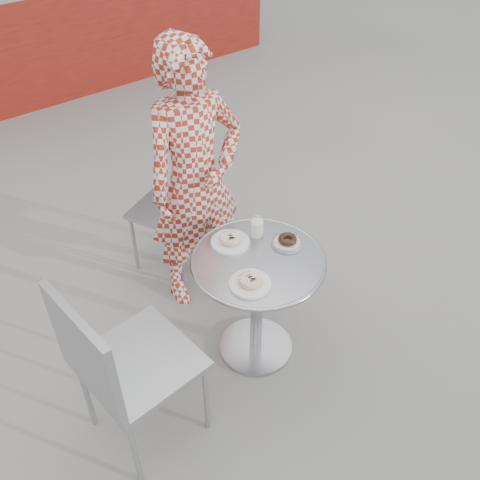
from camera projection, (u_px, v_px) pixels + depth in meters
ground at (259, 344)px, 3.03m from camera, size 60.00×60.00×0.00m
bistro_table at (257, 284)px, 2.68m from camera, size 0.67×0.67×0.67m
chair_far at (173, 230)px, 3.40m from camera, size 0.53×0.53×0.84m
chair_left at (142, 391)px, 2.44m from camera, size 0.50×0.50×0.97m
seated_person at (195, 181)px, 2.88m from camera, size 0.60×0.41×1.57m
plate_far at (230, 240)px, 2.65m from camera, size 0.19×0.19×0.05m
plate_near at (250, 282)px, 2.43m from camera, size 0.19×0.19×0.05m
plate_checker at (287, 241)px, 2.66m from camera, size 0.16×0.16×0.04m
milk_cup at (257, 228)px, 2.68m from camera, size 0.07×0.07×0.11m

